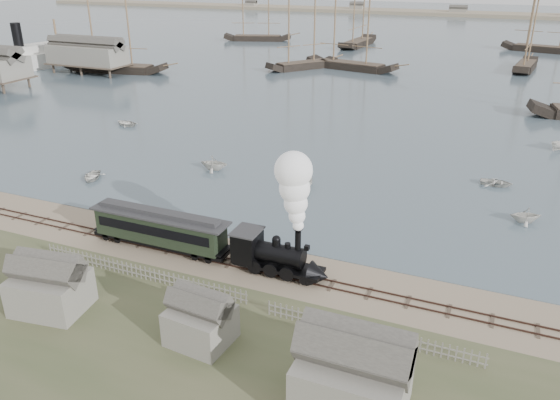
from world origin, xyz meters
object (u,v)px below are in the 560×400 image
at_px(locomotive, 289,224).
at_px(beached_dinghy, 137,223).
at_px(passenger_coach, 160,228).
at_px(steamship, 19,46).

relative_size(locomotive, beached_dinghy, 2.97).
xyz_separation_m(locomotive, beached_dinghy, (-16.99, 2.79, -4.33)).
height_order(locomotive, passenger_coach, locomotive).
bearing_deg(locomotive, beached_dinghy, 170.66).
relative_size(locomotive, passenger_coach, 0.77).
height_order(locomotive, steamship, steamship).
bearing_deg(passenger_coach, locomotive, 0.00).
bearing_deg(passenger_coach, steamship, 142.66).
height_order(passenger_coach, steamship, steamship).
bearing_deg(passenger_coach, beached_dinghy, 149.58).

